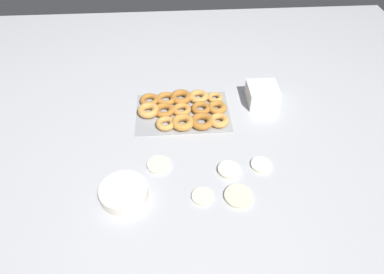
% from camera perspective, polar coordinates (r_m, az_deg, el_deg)
% --- Properties ---
extents(ground_plane, '(3.00, 3.00, 0.00)m').
position_cam_1_polar(ground_plane, '(1.50, 1.42, -3.52)').
color(ground_plane, '#B2B5BA').
extents(pancake_0, '(0.09, 0.09, 0.01)m').
position_cam_1_polar(pancake_0, '(1.36, 1.75, -9.84)').
color(pancake_0, beige).
rests_on(pancake_0, ground_plane).
extents(pancake_1, '(0.11, 0.11, 0.01)m').
position_cam_1_polar(pancake_1, '(1.37, 7.75, -9.72)').
color(pancake_1, beige).
rests_on(pancake_1, ground_plane).
extents(pancake_2, '(0.09, 0.09, 0.02)m').
position_cam_1_polar(pancake_2, '(1.45, 6.17, -5.47)').
color(pancake_2, silver).
rests_on(pancake_2, ground_plane).
extents(pancake_3, '(0.09, 0.09, 0.01)m').
position_cam_1_polar(pancake_3, '(1.49, 11.45, -4.58)').
color(pancake_3, silver).
rests_on(pancake_3, ground_plane).
extents(pancake_4, '(0.10, 0.10, 0.01)m').
position_cam_1_polar(pancake_4, '(1.47, -5.53, -4.61)').
color(pancake_4, beige).
rests_on(pancake_4, ground_plane).
extents(donut_tray, '(0.46, 0.31, 0.04)m').
position_cam_1_polar(donut_tray, '(1.71, -1.42, 4.58)').
color(donut_tray, '#93969B').
rests_on(donut_tray, ground_plane).
extents(batter_bowl, '(0.19, 0.19, 0.05)m').
position_cam_1_polar(batter_bowl, '(1.38, -11.29, -9.02)').
color(batter_bowl, silver).
rests_on(batter_bowl, ground_plane).
extents(container_stack, '(0.15, 0.16, 0.09)m').
position_cam_1_polar(container_stack, '(1.79, 11.65, 6.94)').
color(container_stack, white).
rests_on(container_stack, ground_plane).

